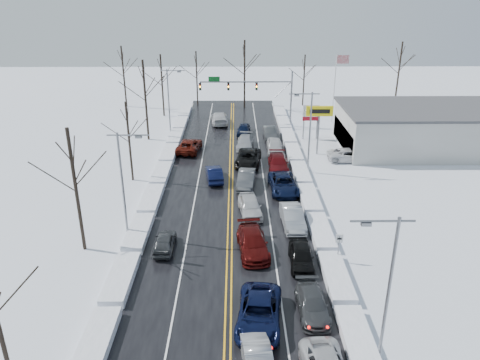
{
  "coord_description": "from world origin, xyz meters",
  "views": [
    {
      "loc": [
        0.53,
        -38.13,
        19.58
      ],
      "look_at": [
        0.91,
        1.99,
        2.5
      ],
      "focal_mm": 35.0,
      "sensor_mm": 36.0,
      "label": 1
    }
  ],
  "objects_px": {
    "traffic_signal_mast": "(256,89)",
    "flagpole": "(336,83)",
    "dealership_building": "(423,128)",
    "oncoming_car_0": "(214,180)",
    "tires_plus_sign": "(319,114)"
  },
  "relations": [
    {
      "from": "oncoming_car_0",
      "to": "traffic_signal_mast",
      "type": "bearing_deg",
      "value": -112.54
    },
    {
      "from": "flagpole",
      "to": "dealership_building",
      "type": "bearing_deg",
      "value": -53.73
    },
    {
      "from": "tires_plus_sign",
      "to": "flagpole",
      "type": "height_order",
      "value": "flagpole"
    },
    {
      "from": "tires_plus_sign",
      "to": "traffic_signal_mast",
      "type": "bearing_deg",
      "value": 120.46
    },
    {
      "from": "tires_plus_sign",
      "to": "oncoming_car_0",
      "type": "xyz_separation_m",
      "value": [
        -12.28,
        -8.13,
        -4.99
      ]
    },
    {
      "from": "flagpole",
      "to": "oncoming_car_0",
      "type": "xyz_separation_m",
      "value": [
        -16.95,
        -22.14,
        -5.93
      ]
    },
    {
      "from": "traffic_signal_mast",
      "to": "dealership_building",
      "type": "relative_size",
      "value": 0.65
    },
    {
      "from": "dealership_building",
      "to": "tires_plus_sign",
      "type": "bearing_deg",
      "value": -171.53
    },
    {
      "from": "traffic_signal_mast",
      "to": "flagpole",
      "type": "distance_m",
      "value": 11.9
    },
    {
      "from": "traffic_signal_mast",
      "to": "oncoming_car_0",
      "type": "relative_size",
      "value": 2.94
    },
    {
      "from": "dealership_building",
      "to": "flagpole",
      "type": "bearing_deg",
      "value": 126.27
    },
    {
      "from": "oncoming_car_0",
      "to": "flagpole",
      "type": "bearing_deg",
      "value": -135.42
    },
    {
      "from": "tires_plus_sign",
      "to": "oncoming_car_0",
      "type": "bearing_deg",
      "value": -146.48
    },
    {
      "from": "flagpole",
      "to": "dealership_building",
      "type": "distance_m",
      "value": 15.24
    },
    {
      "from": "tires_plus_sign",
      "to": "dealership_building",
      "type": "height_order",
      "value": "tires_plus_sign"
    }
  ]
}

